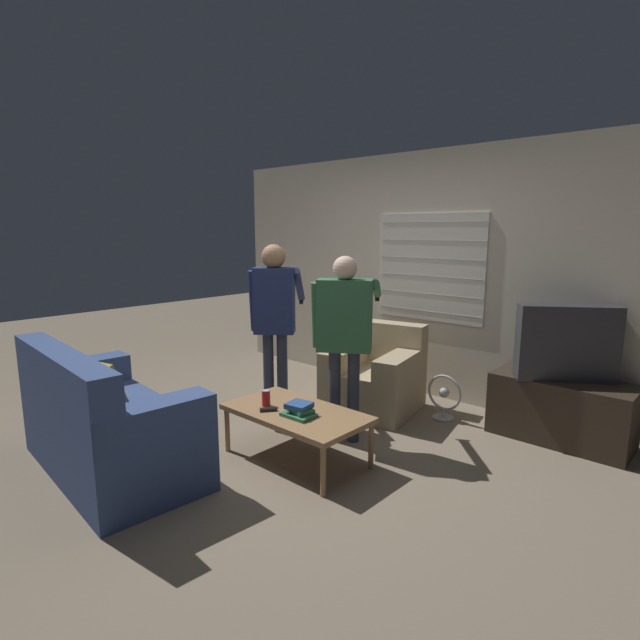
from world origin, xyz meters
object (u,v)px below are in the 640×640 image
person_left_standing (275,310)px  spare_remote (268,409)px  book_stack (299,410)px  soda_can (266,398)px  coffee_table (296,415)px  person_right_standing (345,326)px  armchair_beige (376,376)px  floor_fan (444,397)px  tv (567,343)px  couch_blue (104,424)px

person_left_standing → spare_remote: size_ratio=12.64×
book_stack → soda_can: soda_can is taller
person_left_standing → coffee_table: bearing=-72.3°
coffee_table → person_left_standing: 1.17m
person_right_standing → armchair_beige: bearing=74.2°
soda_can → floor_fan: (0.68, 1.60, -0.25)m
tv → armchair_beige: bearing=-19.7°
book_stack → soda_can: 0.34m
armchair_beige → coffee_table: size_ratio=0.87×
person_left_standing → spare_remote: 1.13m
couch_blue → tv: bearing=55.6°
armchair_beige → person_right_standing: person_right_standing is taller
book_stack → spare_remote: 0.26m
spare_remote → coffee_table: bearing=81.0°
soda_can → floor_fan: 1.76m
armchair_beige → person_left_standing: 1.21m
tv → person_right_standing: 1.82m
soda_can → floor_fan: bearing=67.1°
book_stack → armchair_beige: bearing=102.8°
couch_blue → soda_can: bearing=60.8°
couch_blue → floor_fan: (1.34, 2.59, -0.15)m
tv → soda_can: bearing=14.0°
book_stack → floor_fan: book_stack is taller
armchair_beige → spare_remote: armchair_beige is taller
tv → person_right_standing: person_right_standing is taller
armchair_beige → person_right_standing: (0.26, -0.80, 0.65)m
coffee_table → person_right_standing: size_ratio=0.72×
coffee_table → tv: tv is taller
tv → book_stack: (-1.29, -1.81, -0.40)m
armchair_beige → soda_can: size_ratio=7.68×
tv → person_right_standing: size_ratio=0.49×
book_stack → person_left_standing: bearing=146.6°
couch_blue → spare_remote: (0.76, 0.92, 0.05)m
armchair_beige → book_stack: 1.43m
couch_blue → spare_remote: couch_blue is taller
person_left_standing → person_right_standing: size_ratio=1.05×
person_left_standing → book_stack: person_left_standing is taller
couch_blue → book_stack: (1.00, 1.01, 0.08)m
coffee_table → book_stack: (0.09, -0.06, 0.08)m
armchair_beige → spare_remote: (0.07, -1.48, 0.08)m
person_right_standing → spare_remote: 0.91m
armchair_beige → floor_fan: 0.69m
tv → floor_fan: (-0.95, -0.23, -0.63)m
person_right_standing → book_stack: size_ratio=6.38×
floor_fan → armchair_beige: bearing=-163.6°
person_left_standing → floor_fan: person_left_standing is taller
coffee_table → floor_fan: 1.59m
armchair_beige → person_left_standing: bearing=42.1°
tv → soda_can: (-1.63, -1.83, -0.39)m
person_left_standing → floor_fan: (1.24, 0.99, -0.81)m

